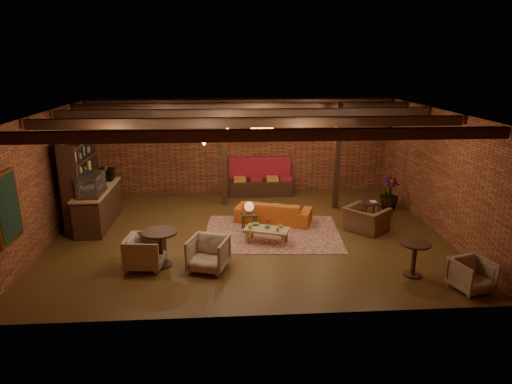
{
  "coord_description": "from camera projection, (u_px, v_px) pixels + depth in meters",
  "views": [
    {
      "loc": [
        -0.58,
        -11.25,
        4.47
      ],
      "look_at": [
        0.22,
        0.2,
        1.09
      ],
      "focal_mm": 32.0,
      "sensor_mm": 36.0,
      "label": 1
    }
  ],
  "objects": [
    {
      "name": "chalkboard_menu",
      "position": [
        7.0,
        208.0,
        9.08
      ],
      "size": [
        0.08,
        0.96,
        1.46
      ],
      "primitive_type": "cube",
      "color": "black",
      "rests_on": "wall_left"
    },
    {
      "name": "plant_tall",
      "position": [
        392.0,
        160.0,
        13.61
      ],
      "size": [
        2.16,
        2.16,
        3.07
      ],
      "primitive_type": "imported",
      "rotation": [
        0.0,
        0.0,
        0.31
      ],
      "color": "#4C7F4C",
      "rests_on": "floor"
    },
    {
      "name": "sofa",
      "position": [
        274.0,
        212.0,
        12.86
      ],
      "size": [
        2.25,
        1.46,
        0.61
      ],
      "primitive_type": "imported",
      "rotation": [
        0.0,
        0.0,
        2.81
      ],
      "color": "#B55219",
      "rests_on": "floor"
    },
    {
      "name": "plant_counter",
      "position": [
        102.0,
        180.0,
        12.6
      ],
      "size": [
        0.35,
        0.39,
        0.3
      ],
      "primitive_type": "imported",
      "color": "#337F33",
      "rests_on": "service_counter"
    },
    {
      "name": "armchair_b",
      "position": [
        208.0,
        252.0,
        9.92
      ],
      "size": [
        0.98,
        0.95,
        0.81
      ],
      "primitive_type": "imported",
      "rotation": [
        0.0,
        0.0,
        -0.31
      ],
      "color": "beige",
      "rests_on": "floor"
    },
    {
      "name": "floor",
      "position": [
        248.0,
        234.0,
        12.06
      ],
      "size": [
        10.0,
        10.0,
        0.0
      ],
      "primitive_type": "plane",
      "color": "#38220E",
      "rests_on": "ground"
    },
    {
      "name": "ceiling_spotlights",
      "position": [
        248.0,
        126.0,
        11.26
      ],
      "size": [
        6.4,
        4.4,
        0.28
      ],
      "primitive_type": null,
      "color": "black",
      "rests_on": "ceiling"
    },
    {
      "name": "shelving_hutch",
      "position": [
        82.0,
        182.0,
        12.48
      ],
      "size": [
        0.52,
        2.0,
        2.4
      ],
      "primitive_type": null,
      "color": "black",
      "rests_on": "ground"
    },
    {
      "name": "post_right",
      "position": [
        337.0,
        157.0,
        13.71
      ],
      "size": [
        0.16,
        0.16,
        3.2
      ],
      "primitive_type": "cube",
      "color": "black",
      "rests_on": "ground"
    },
    {
      "name": "side_table_book",
      "position": [
        370.0,
        203.0,
        12.96
      ],
      "size": [
        0.51,
        0.51,
        0.56
      ],
      "rotation": [
        0.0,
        0.0,
        0.07
      ],
      "color": "black",
      "rests_on": "floor"
    },
    {
      "name": "service_counter",
      "position": [
        97.0,
        197.0,
        12.52
      ],
      "size": [
        0.8,
        2.5,
        1.6
      ],
      "primitive_type": null,
      "color": "black",
      "rests_on": "ground"
    },
    {
      "name": "wall_back",
      "position": [
        242.0,
        146.0,
        15.44
      ],
      "size": [
        10.0,
        0.02,
        3.2
      ],
      "primitive_type": "cube",
      "color": "brown",
      "rests_on": "ground"
    },
    {
      "name": "ceiling_beams",
      "position": [
        248.0,
        117.0,
        11.19
      ],
      "size": [
        9.8,
        6.4,
        0.22
      ],
      "primitive_type": null,
      "color": "black",
      "rests_on": "ceiling"
    },
    {
      "name": "armchair_a",
      "position": [
        145.0,
        250.0,
        10.01
      ],
      "size": [
        0.83,
        0.87,
        0.82
      ],
      "primitive_type": "imported",
      "rotation": [
        0.0,
        0.0,
        1.46
      ],
      "color": "beige",
      "rests_on": "floor"
    },
    {
      "name": "wall_front",
      "position": [
        260.0,
        233.0,
        7.78
      ],
      "size": [
        10.0,
        0.02,
        3.2
      ],
      "primitive_type": "cube",
      "color": "brown",
      "rests_on": "ground"
    },
    {
      "name": "round_table_right",
      "position": [
        414.0,
        254.0,
        9.61
      ],
      "size": [
        0.64,
        0.64,
        0.75
      ],
      "color": "black",
      "rests_on": "floor"
    },
    {
      "name": "rug",
      "position": [
        272.0,
        233.0,
        12.08
      ],
      "size": [
        3.75,
        2.98,
        0.01
      ],
      "primitive_type": "cube",
      "rotation": [
        0.0,
        0.0,
        -0.08
      ],
      "color": "maroon",
      "rests_on": "floor"
    },
    {
      "name": "service_sign",
      "position": [
        262.0,
        128.0,
        14.41
      ],
      "size": [
        0.86,
        0.06,
        0.3
      ],
      "primitive_type": "cube",
      "color": "orange",
      "rests_on": "ceiling"
    },
    {
      "name": "ceiling_pipe",
      "position": [
        245.0,
        118.0,
        12.79
      ],
      "size": [
        9.6,
        0.12,
        0.12
      ],
      "primitive_type": "cylinder",
      "rotation": [
        0.0,
        1.57,
        0.0
      ],
      "color": "black",
      "rests_on": "ceiling"
    },
    {
      "name": "armchair_right",
      "position": [
        366.0,
        215.0,
        12.11
      ],
      "size": [
        1.18,
        1.21,
        0.9
      ],
      "primitive_type": "imported",
      "rotation": [
        0.0,
        0.0,
        2.29
      ],
      "color": "brown",
      "rests_on": "floor"
    },
    {
      "name": "coffee_table",
      "position": [
        267.0,
        230.0,
        11.4
      ],
      "size": [
        1.22,
        0.89,
        0.63
      ],
      "rotation": [
        0.0,
        0.0,
        -0.36
      ],
      "color": "#A56E4D",
      "rests_on": "floor"
    },
    {
      "name": "round_table_left",
      "position": [
        160.0,
        242.0,
        10.06
      ],
      "size": [
        0.79,
        0.79,
        0.82
      ],
      "color": "black",
      "rests_on": "floor"
    },
    {
      "name": "banquette",
      "position": [
        260.0,
        181.0,
        15.36
      ],
      "size": [
        2.1,
        0.7,
        1.0
      ],
      "primitive_type": null,
      "color": "maroon",
      "rests_on": "ground"
    },
    {
      "name": "wall_right",
      "position": [
        438.0,
        172.0,
        11.94
      ],
      "size": [
        0.02,
        8.0,
        3.2
      ],
      "primitive_type": "cube",
      "color": "brown",
      "rests_on": "ground"
    },
    {
      "name": "armchair_far",
      "position": [
        472.0,
        274.0,
        9.05
      ],
      "size": [
        0.84,
        0.81,
        0.71
      ],
      "primitive_type": "imported",
      "rotation": [
        0.0,
        0.0,
        0.27
      ],
      "color": "beige",
      "rests_on": "floor"
    },
    {
      "name": "wall_left",
      "position": [
        47.0,
        179.0,
        11.28
      ],
      "size": [
        0.02,
        8.0,
        3.2
      ],
      "primitive_type": "cube",
      "color": "brown",
      "rests_on": "ground"
    },
    {
      "name": "post_left",
      "position": [
        224.0,
        155.0,
        14.06
      ],
      "size": [
        0.16,
        0.16,
        3.2
      ],
      "primitive_type": "cube",
      "color": "black",
      "rests_on": "ground"
    },
    {
      "name": "side_table_lamp",
      "position": [
        249.0,
        209.0,
        12.1
      ],
      "size": [
        0.43,
        0.43,
        0.82
      ],
      "rotation": [
        0.0,
        0.0,
        0.11
      ],
      "color": "black",
      "rests_on": "floor"
    },
    {
      "name": "ceiling",
      "position": [
        248.0,
        112.0,
        11.16
      ],
      "size": [
        10.0,
        8.0,
        0.02
      ],
      "primitive_type": "cube",
      "color": "black",
      "rests_on": "wall_back"
    }
  ]
}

